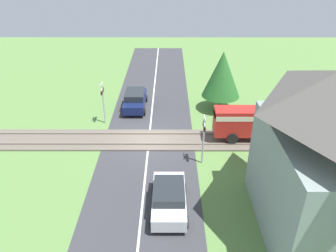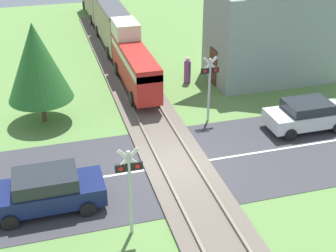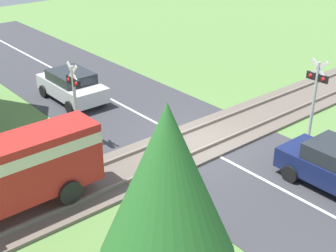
% 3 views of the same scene
% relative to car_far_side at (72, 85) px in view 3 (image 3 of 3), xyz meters
% --- Properties ---
extents(ground_plane, '(60.00, 60.00, 0.00)m').
position_rel_car_far_side_xyz_m(ground_plane, '(-6.91, -1.44, -0.76)').
color(ground_plane, '#5B8442').
extents(road_surface, '(48.00, 6.40, 0.02)m').
position_rel_car_far_side_xyz_m(road_surface, '(-6.91, -1.44, -0.75)').
color(road_surface, '#38383D').
rests_on(road_surface, ground_plane).
extents(track_bed, '(2.80, 48.00, 0.24)m').
position_rel_car_far_side_xyz_m(track_bed, '(-6.91, -1.44, -0.70)').
color(track_bed, '#665B51').
rests_on(track_bed, ground_plane).
extents(car_far_side, '(3.87, 1.90, 1.44)m').
position_rel_car_far_side_xyz_m(car_far_side, '(0.00, 0.00, 0.00)').
color(car_far_side, silver).
rests_on(car_far_side, ground_plane).
extents(crossing_signal_west_approach, '(0.90, 0.18, 3.37)m').
position_rel_car_far_side_xyz_m(crossing_signal_west_approach, '(-9.62, -5.00, 1.38)').
color(crossing_signal_west_approach, '#B7B7B7').
rests_on(crossing_signal_west_approach, ground_plane).
extents(crossing_signal_east_approach, '(0.90, 0.18, 3.37)m').
position_rel_car_far_side_xyz_m(crossing_signal_east_approach, '(-4.21, 2.12, 1.38)').
color(crossing_signal_east_approach, '#B7B7B7').
rests_on(crossing_signal_east_approach, ground_plane).
extents(tree_roadside_hedge, '(3.13, 3.13, 5.01)m').
position_rel_car_far_side_xyz_m(tree_roadside_hedge, '(-12.08, 4.29, 2.36)').
color(tree_roadside_hedge, brown).
rests_on(tree_roadside_hedge, ground_plane).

